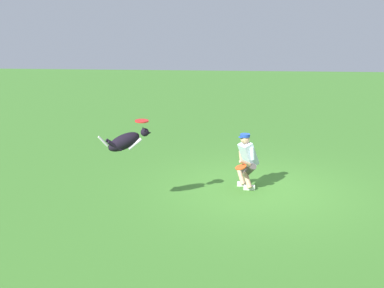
% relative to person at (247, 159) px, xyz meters
% --- Properties ---
extents(ground_plane, '(60.00, 60.00, 0.00)m').
position_rel_person_xyz_m(ground_plane, '(-0.31, 0.11, -0.70)').
color(ground_plane, '#407B2C').
extents(person, '(0.54, 0.71, 1.29)m').
position_rel_person_xyz_m(person, '(0.00, 0.00, 0.00)').
color(person, silver).
rests_on(person, ground_plane).
extents(dog, '(1.00, 0.61, 0.52)m').
position_rel_person_xyz_m(dog, '(2.45, 1.44, 0.72)').
color(dog, black).
extents(frisbee_flying, '(0.31, 0.31, 0.05)m').
position_rel_person_xyz_m(frisbee_flying, '(2.14, 1.35, 1.12)').
color(frisbee_flying, red).
extents(frisbee_held, '(0.31, 0.32, 0.13)m').
position_rel_person_xyz_m(frisbee_held, '(0.14, 0.36, -0.09)').
color(frisbee_held, '#E04C1B').
rests_on(frisbee_held, person).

